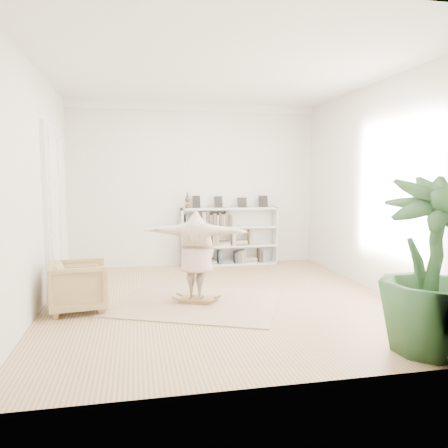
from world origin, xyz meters
name	(u,v)px	position (x,y,z in m)	size (l,w,h in m)	color
floor	(221,300)	(0.00, 0.00, 0.00)	(6.00, 6.00, 0.00)	#8D6B48
room_shell	(195,107)	(0.00, 2.94, 3.51)	(6.00, 6.00, 6.00)	silver
doors	(56,210)	(-2.70, 1.30, 1.40)	(0.09, 1.78, 2.92)	white
bookshelf	(229,237)	(0.74, 2.82, 0.64)	(2.20, 0.35, 1.64)	silver
armchair	(79,286)	(-2.18, -0.15, 0.37)	(0.79, 0.81, 0.74)	tan
rug	(197,303)	(-0.41, -0.12, 0.01)	(2.50, 2.00, 0.02)	tan
rocker_board	(197,299)	(-0.41, -0.12, 0.07)	(0.59, 0.49, 0.11)	olive
person	(197,252)	(-0.41, -0.12, 0.81)	(1.68, 0.46, 1.36)	#C4A693
houseplant	(431,265)	(1.88, -2.55, 1.00)	(1.12, 1.12, 1.99)	#274C26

